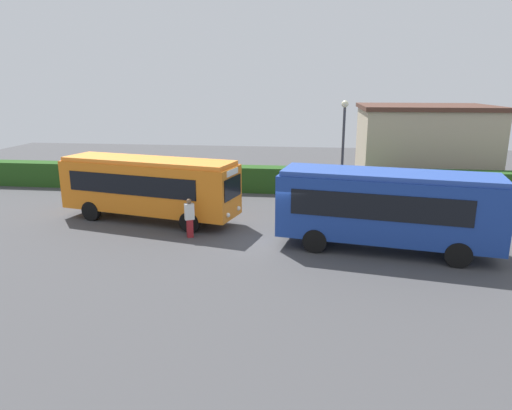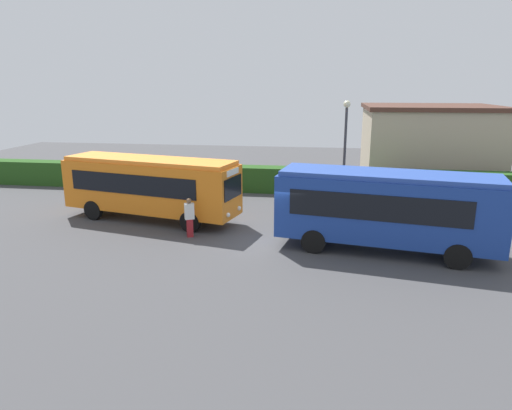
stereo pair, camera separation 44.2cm
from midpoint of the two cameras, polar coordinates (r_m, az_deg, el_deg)
ground_plane at (r=20.44m, az=2.22°, el=-4.53°), size 64.00×64.00×0.00m
bus_orange at (r=23.76m, az=-13.62°, el=2.38°), size 9.41×4.31×3.18m
bus_blue at (r=19.55m, az=15.30°, el=-0.13°), size 9.16×3.98×3.32m
person_left at (r=27.89m, az=-13.29°, el=2.26°), size 0.47×0.48×1.73m
person_center at (r=20.96m, az=-8.83°, el=-1.47°), size 0.49×0.42×1.80m
hedge_row at (r=29.58m, az=3.90°, el=3.11°), size 44.00×1.32×1.61m
depot_building at (r=36.28m, az=19.59°, el=7.42°), size 9.28×8.16×5.30m
traffic_cone at (r=24.89m, az=26.75°, el=-1.89°), size 0.36×0.36×0.60m
lamppost at (r=24.97m, az=10.23°, el=7.44°), size 0.36×0.36×5.93m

